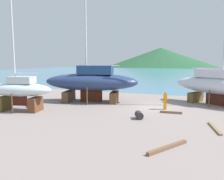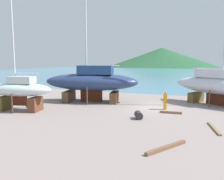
# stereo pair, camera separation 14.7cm
# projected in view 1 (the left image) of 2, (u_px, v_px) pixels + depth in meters

# --- Properties ---
(ground_plane) EXTENTS (48.38, 48.38, 0.00)m
(ground_plane) POSITION_uv_depth(u_px,v_px,m) (142.00, 115.00, 19.34)
(ground_plane) COLOR gray
(sea_water) EXTENTS (165.31, 96.38, 0.01)m
(sea_water) POSITION_uv_depth(u_px,v_px,m) (189.00, 74.00, 74.75)
(sea_water) COLOR teal
(sea_water) RESTS_ON ground
(headland_hill) EXTENTS (163.40, 163.40, 28.70)m
(headland_hill) POSITION_uv_depth(u_px,v_px,m) (160.00, 66.00, 186.33)
(headland_hill) COLOR #265634
(headland_hill) RESTS_ON ground
(sailboat_large_starboard) EXTENTS (9.63, 6.98, 16.03)m
(sailboat_large_starboard) POSITION_uv_depth(u_px,v_px,m) (217.00, 85.00, 23.47)
(sailboat_large_starboard) COLOR brown
(sailboat_large_starboard) RESTS_ON ground
(sailboat_far_slipway) EXTENTS (10.88, 5.88, 18.21)m
(sailboat_far_slipway) POSITION_uv_depth(u_px,v_px,m) (91.00, 81.00, 25.28)
(sailboat_far_slipway) COLOR brown
(sailboat_far_slipway) RESTS_ON ground
(sailboat_mid_port) EXTENTS (6.56, 3.43, 10.91)m
(sailboat_mid_port) POSITION_uv_depth(u_px,v_px,m) (19.00, 90.00, 20.82)
(sailboat_mid_port) COLOR brown
(sailboat_mid_port) RESTS_ON ground
(worker) EXTENTS (0.40, 0.50, 1.71)m
(worker) POSITION_uv_depth(u_px,v_px,m) (165.00, 100.00, 21.49)
(worker) COLOR orange
(worker) RESTS_ON ground
(barrel_tipped_left) EXTENTS (0.90, 1.05, 0.58)m
(barrel_tipped_left) POSITION_uv_depth(u_px,v_px,m) (139.00, 115.00, 18.14)
(barrel_tipped_left) COLOR #302C31
(barrel_tipped_left) RESTS_ON ground
(timber_short_skew) EXTENTS (1.89, 0.30, 0.20)m
(timber_short_skew) POSITION_uv_depth(u_px,v_px,m) (171.00, 112.00, 19.95)
(timber_short_skew) COLOR #84604A
(timber_short_skew) RESTS_ON ground
(timber_short_cross) EXTENTS (0.83, 2.87, 0.11)m
(timber_short_cross) POSITION_uv_depth(u_px,v_px,m) (215.00, 128.00, 15.48)
(timber_short_cross) COLOR olive
(timber_short_cross) RESTS_ON ground
(timber_plank_far) EXTENTS (1.71, 2.67, 0.18)m
(timber_plank_far) POSITION_uv_depth(u_px,v_px,m) (168.00, 147.00, 12.00)
(timber_plank_far) COLOR brown
(timber_plank_far) RESTS_ON ground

